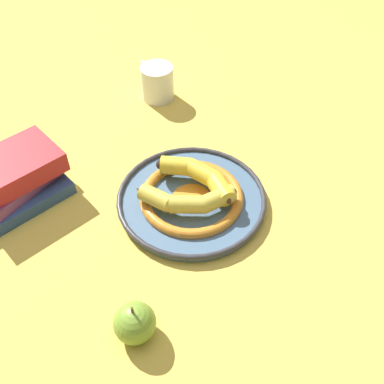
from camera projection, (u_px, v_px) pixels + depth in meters
ground_plane at (195, 200)px, 0.93m from camera, size 2.80×2.80×0.00m
decorative_bowl at (192, 199)px, 0.91m from camera, size 0.30×0.30×0.03m
banana_a at (185, 201)px, 0.87m from camera, size 0.15×0.16×0.04m
banana_b at (201, 176)px, 0.91m from camera, size 0.08×0.20×0.04m
book_stack at (14, 179)px, 0.91m from camera, size 0.22×0.17×0.10m
coffee_mug at (157, 82)px, 1.15m from camera, size 0.08×0.13×0.09m
apple at (135, 323)px, 0.71m from camera, size 0.07×0.07×0.08m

